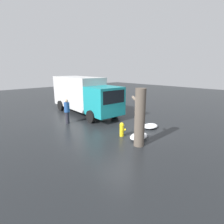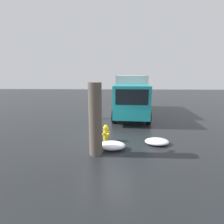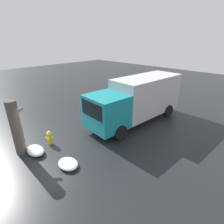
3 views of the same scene
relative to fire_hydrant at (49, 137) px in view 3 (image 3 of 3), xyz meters
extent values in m
plane|color=black|center=(0.00, 0.00, -0.41)|extent=(60.00, 60.00, 0.00)
cylinder|color=yellow|center=(0.00, 0.00, -0.10)|extent=(0.24, 0.24, 0.62)
cylinder|color=yellow|center=(0.00, 0.00, 0.25)|extent=(0.26, 0.26, 0.08)
sphere|color=yellow|center=(0.00, 0.00, 0.29)|extent=(0.21, 0.21, 0.21)
cylinder|color=yellow|center=(-0.12, -0.12, -0.03)|extent=(0.15, 0.15, 0.11)
cylinder|color=yellow|center=(0.12, -0.12, -0.03)|extent=(0.13, 0.13, 0.09)
cylinder|color=yellow|center=(-0.12, 0.12, -0.03)|extent=(0.13, 0.13, 0.09)
cylinder|color=brown|center=(-1.44, 0.30, 1.02)|extent=(0.51, 0.51, 2.86)
cylinder|color=brown|center=(-1.21, 0.30, 1.82)|extent=(0.59, 0.14, 0.47)
cube|color=teal|center=(3.10, -1.41, 1.05)|extent=(2.31, 2.37, 2.04)
cube|color=black|center=(2.01, -1.34, 1.46)|extent=(0.15, 1.88, 0.90)
cube|color=#BCBCBC|center=(6.89, -1.66, 1.34)|extent=(5.54, 2.58, 2.61)
cylinder|color=black|center=(3.14, -2.54, 0.04)|extent=(0.92, 0.34, 0.90)
cylinder|color=black|center=(3.28, -0.31, 0.04)|extent=(0.92, 0.34, 0.90)
cylinder|color=black|center=(8.16, -2.86, 0.04)|extent=(0.92, 0.34, 0.90)
cylinder|color=black|center=(8.31, -0.63, 0.04)|extent=(0.92, 0.34, 0.90)
cylinder|color=#23232D|center=(4.31, 0.98, -0.01)|extent=(0.25, 0.25, 0.81)
cylinder|color=#234C8C|center=(4.31, 0.98, 0.74)|extent=(0.37, 0.37, 0.68)
sphere|color=tan|center=(4.31, 0.98, 1.18)|extent=(0.22, 0.22, 0.22)
ellipsoid|color=white|center=(-0.96, -0.32, -0.24)|extent=(0.74, 1.17, 0.34)
ellipsoid|color=white|center=(-0.32, -2.37, -0.28)|extent=(0.81, 1.09, 0.26)
camera|label=1|loc=(-6.36, 6.86, 3.30)|focal=28.00mm
camera|label=2|loc=(-7.94, -0.60, 2.73)|focal=28.00mm
camera|label=3|loc=(-3.53, -8.43, 5.11)|focal=28.00mm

